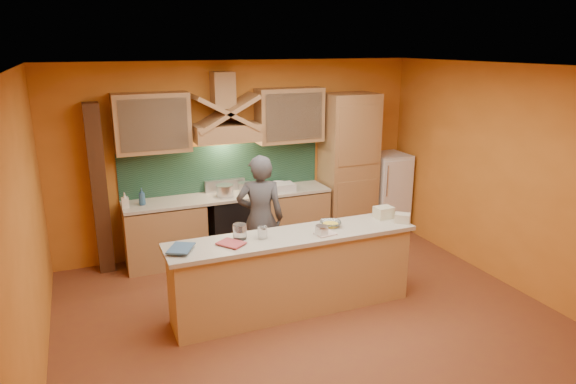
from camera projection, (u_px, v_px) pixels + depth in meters
name	position (u px, v px, depth m)	size (l,w,h in m)	color
floor	(311.00, 320.00, 5.84)	(5.50, 5.00, 0.01)	brown
ceiling	(315.00, 67.00, 5.06)	(5.50, 5.00, 0.01)	white
wall_back	(242.00, 156.00, 7.67)	(5.50, 0.02, 2.80)	orange
wall_front	(482.00, 312.00, 3.23)	(5.50, 0.02, 2.80)	orange
wall_left	(26.00, 239.00, 4.44)	(0.02, 5.00, 2.80)	orange
wall_right	(510.00, 178.00, 6.46)	(0.02, 5.00, 2.80)	orange
base_cabinet_left	(165.00, 235.00, 7.21)	(1.10, 0.60, 0.86)	#AF8050
base_cabinet_right	(290.00, 218.00, 7.91)	(1.10, 0.60, 0.86)	#AF8050
counter_top	(229.00, 196.00, 7.43)	(3.00, 0.62, 0.04)	beige
stove	(230.00, 225.00, 7.56)	(0.60, 0.58, 0.90)	black
backsplash	(223.00, 168.00, 7.59)	(3.00, 0.03, 0.70)	#1B3C2C
range_hood	(226.00, 132.00, 7.22)	(0.92, 0.50, 0.24)	#AF8050
hood_chimney	(223.00, 90.00, 7.14)	(0.30, 0.30, 0.50)	#AF8050
upper_cabinet_left	(152.00, 123.00, 6.87)	(1.00, 0.35, 0.80)	#AF8050
upper_cabinet_right	(290.00, 115.00, 7.60)	(1.00, 0.35, 0.80)	#AF8050
pantry_column	(348.00, 167.00, 8.08)	(0.80, 0.60, 2.30)	#AF8050
fridge	(387.00, 192.00, 8.49)	(0.58, 0.60, 1.30)	white
trim_column_left	(99.00, 189.00, 6.85)	(0.20, 0.30, 2.30)	#472816
island_body	(293.00, 275.00, 5.95)	(2.80, 0.55, 0.88)	tan
island_top	(293.00, 237.00, 5.81)	(2.90, 0.62, 0.05)	beige
person	(260.00, 219.00, 6.64)	(0.61, 0.40, 1.69)	#4C4C51
pot_large	(225.00, 192.00, 7.33)	(0.24, 0.24, 0.18)	silver
pot_small	(245.00, 189.00, 7.51)	(0.18, 0.18, 0.15)	silver
soap_bottle_a	(125.00, 200.00, 6.80)	(0.09, 0.10, 0.21)	silver
soap_bottle_b	(142.00, 197.00, 6.91)	(0.09, 0.09, 0.24)	#2D567E
bowl_back	(278.00, 185.00, 7.78)	(0.25, 0.25, 0.08)	white
dish_rack	(284.00, 187.00, 7.61)	(0.31, 0.24, 0.11)	silver
book_lower	(225.00, 247.00, 5.42)	(0.21, 0.28, 0.03)	#B23F44
book_upper	(170.00, 248.00, 5.33)	(0.23, 0.31, 0.02)	#3A5B80
jar_large	(240.00, 232.00, 5.65)	(0.15, 0.15, 0.17)	white
jar_small	(262.00, 233.00, 5.67)	(0.11, 0.11, 0.14)	silver
kitchen_scale	(321.00, 231.00, 5.77)	(0.11, 0.11, 0.09)	white
mixing_bowl	(331.00, 224.00, 6.06)	(0.25, 0.25, 0.06)	white
cloth	(325.00, 234.00, 5.80)	(0.22, 0.17, 0.01)	beige
grocery_bag_a	(384.00, 212.00, 6.34)	(0.22, 0.17, 0.14)	beige
grocery_bag_b	(402.00, 218.00, 6.18)	(0.18, 0.14, 0.11)	beige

